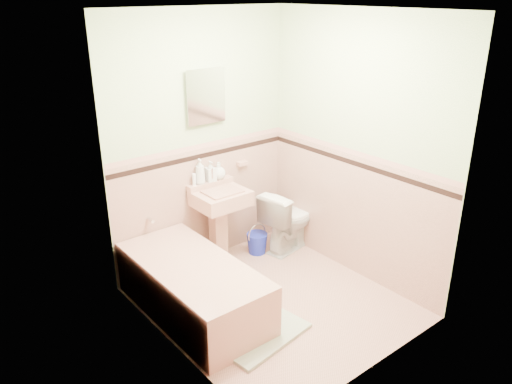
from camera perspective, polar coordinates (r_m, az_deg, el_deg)
floor at (r=4.71m, az=1.96°, el=-12.26°), size 2.20×2.20×0.00m
ceiling at (r=3.90m, az=2.46°, el=19.78°), size 2.20×2.20×0.00m
wall_back at (r=4.98m, az=-6.20°, el=5.53°), size 2.50×0.00×2.50m
wall_front at (r=3.45m, az=14.28°, el=-2.68°), size 2.50×0.00×2.50m
wall_left at (r=3.60m, az=-9.92°, el=-1.21°), size 0.00×2.50×2.50m
wall_right at (r=4.82m, az=11.22°, el=4.69°), size 0.00×2.50×2.50m
wainscot_back at (r=5.19m, az=-5.83°, el=-1.40°), size 2.00×0.00×2.00m
wainscot_front at (r=3.76m, az=13.20°, el=-11.65°), size 2.00×0.00×2.00m
wainscot_left at (r=3.90m, az=-9.14°, el=-9.97°), size 0.00×2.20×2.20m
wainscot_right at (r=5.04m, az=10.59°, el=-2.40°), size 0.00×2.20×2.20m
accent_back at (r=5.00m, az=-6.02°, el=4.05°), size 2.00×0.00×2.00m
accent_front at (r=3.51m, az=13.85°, el=-4.51°), size 2.00×0.00×2.00m
accent_left at (r=3.66m, az=-9.54°, el=-3.02°), size 0.00×2.20×2.20m
accent_right at (r=4.85m, az=10.97°, el=3.19°), size 0.00×2.20×2.20m
cap_back at (r=4.97m, az=-6.07°, el=5.15°), size 2.00×0.00×2.00m
cap_front at (r=3.47m, az=14.00°, el=-3.03°), size 2.00×0.00×2.00m
cap_left at (r=3.62m, az=-9.64°, el=-1.58°), size 0.00×2.20×2.20m
cap_right at (r=4.82m, az=11.05°, el=4.32°), size 0.00×2.20×2.20m
bathtub at (r=4.50m, az=-7.02°, el=-10.81°), size 0.70×1.50×0.45m
tub_faucet at (r=4.86m, az=-11.80°, el=-3.05°), size 0.04×0.12×0.04m
sink at (r=5.12m, az=-3.87°, el=-4.10°), size 0.51×0.48×0.80m
sink_faucet at (r=5.01m, az=-4.96°, el=2.10°), size 0.02×0.02×0.10m
medicine_cabinet at (r=4.87m, az=-5.72°, el=10.64°), size 0.39×0.04×0.49m
soap_dish at (r=5.29m, az=-1.56°, el=3.25°), size 0.11×0.07×0.04m
soap_bottle_left at (r=4.98m, az=-6.30°, el=2.30°), size 0.12×0.12×0.25m
soap_bottle_mid at (r=5.05m, az=-5.13°, el=2.34°), size 0.10×0.10×0.21m
soap_bottle_right at (r=5.10m, az=-4.21°, el=2.41°), size 0.14×0.14×0.17m
tube at (r=4.96m, az=-6.95°, el=1.40°), size 0.04×0.04×0.12m
toilet at (r=5.46m, az=3.74°, el=-3.05°), size 0.73×0.50×0.68m
bucket at (r=5.45m, az=0.12°, el=-5.76°), size 0.25×0.25×0.22m
bath_mat at (r=4.32m, az=0.31°, el=-15.56°), size 0.83×0.61×0.03m
shoe at (r=4.36m, az=0.28°, el=-14.45°), size 0.15×0.08×0.06m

